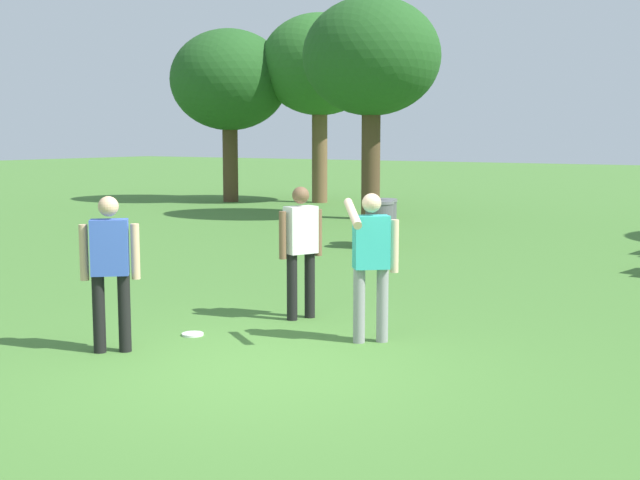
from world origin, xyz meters
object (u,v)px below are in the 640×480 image
object	(u,v)px
person_thrower	(371,256)
trash_can_beside_table	(383,222)
tree_tall_left	(229,81)
tree_far_right	(372,58)
trash_can_further_along	(379,225)
frisbee	(193,334)
tree_broad_center	(320,66)
person_catcher	(110,263)
person_bystander	(301,243)

from	to	relation	value
person_thrower	trash_can_beside_table	size ratio (longest dim) A/B	1.71
person_thrower	tree_tall_left	xyz separation A→B (m)	(-13.59, 14.47, 3.11)
tree_tall_left	trash_can_beside_table	bearing A→B (deg)	-36.32
person_thrower	tree_far_right	size ratio (longest dim) A/B	0.28
trash_can_beside_table	tree_far_right	xyz separation A→B (m)	(-2.88, 4.61, 3.80)
trash_can_beside_table	trash_can_further_along	bearing A→B (deg)	-69.91
person_thrower	tree_far_right	xyz separation A→B (m)	(-6.66, 11.87, 3.32)
frisbee	tree_broad_center	size ratio (longest dim) A/B	0.04
frisbee	trash_can_further_along	size ratio (longest dim) A/B	0.26
tree_tall_left	tree_far_right	bearing A→B (deg)	-20.56
tree_broad_center	tree_far_right	xyz separation A→B (m)	(4.17, -3.94, -0.25)
trash_can_beside_table	tree_far_right	distance (m)	6.63
person_thrower	person_catcher	size ratio (longest dim) A/B	1.00
tree_tall_left	tree_broad_center	world-z (taller)	tree_broad_center
tree_broad_center	tree_far_right	size ratio (longest dim) A/B	1.06
person_thrower	tree_broad_center	world-z (taller)	tree_broad_center
person_catcher	person_bystander	distance (m)	2.51
person_catcher	trash_can_beside_table	distance (m)	9.25
person_catcher	tree_broad_center	xyz separation A→B (m)	(-8.75, 17.63, 3.60)
tree_tall_left	tree_broad_center	xyz separation A→B (m)	(2.76, 1.34, 0.47)
person_bystander	tree_far_right	distance (m)	12.94
person_bystander	tree_broad_center	size ratio (longest dim) A/B	0.26
frisbee	tree_tall_left	xyz separation A→B (m)	(-11.73, 15.28, 4.06)
person_bystander	frisbee	bearing A→B (deg)	-111.74
tree_broad_center	tree_tall_left	bearing A→B (deg)	-154.08
person_thrower	person_catcher	world-z (taller)	same
person_bystander	person_thrower	bearing A→B (deg)	-23.51
trash_can_beside_table	person_catcher	bearing A→B (deg)	-79.39
frisbee	trash_can_further_along	bearing A→B (deg)	102.94
tree_tall_left	frisbee	bearing A→B (deg)	-52.50
trash_can_beside_table	tree_far_right	size ratio (longest dim) A/B	0.16
person_catcher	tree_far_right	distance (m)	14.82
trash_can_beside_table	tree_far_right	bearing A→B (deg)	121.98
tree_broad_center	trash_can_further_along	bearing A→B (deg)	-51.32
trash_can_beside_table	tree_far_right	world-z (taller)	tree_far_right
person_thrower	tree_tall_left	world-z (taller)	tree_tall_left
person_catcher	tree_far_right	size ratio (longest dim) A/B	0.28
trash_can_further_along	tree_far_right	size ratio (longest dim) A/B	0.16
person_bystander	tree_tall_left	xyz separation A→B (m)	(-12.28, 13.90, 3.13)
trash_can_further_along	tree_tall_left	xyz separation A→B (m)	(-9.98, 7.69, 3.59)
trash_can_beside_table	tree_broad_center	distance (m)	11.80
person_bystander	trash_can_beside_table	distance (m)	7.14
trash_can_further_along	tree_tall_left	bearing A→B (deg)	142.40
person_thrower	person_catcher	distance (m)	2.77
trash_can_beside_table	tree_broad_center	bearing A→B (deg)	129.52
person_bystander	tree_far_right	world-z (taller)	tree_far_right
trash_can_further_along	tree_tall_left	size ratio (longest dim) A/B	0.17
person_bystander	tree_broad_center	distance (m)	18.33
person_catcher	person_bystander	world-z (taller)	same
trash_can_further_along	tree_far_right	world-z (taller)	tree_far_right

